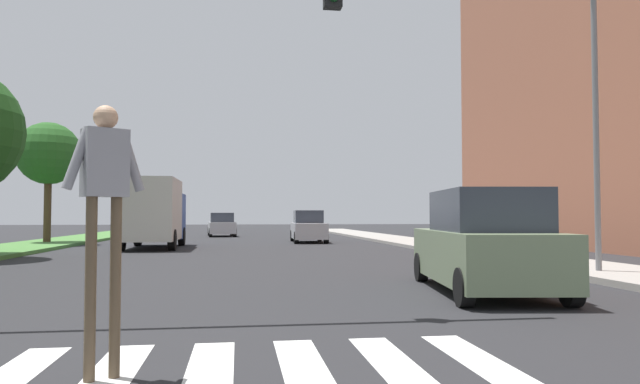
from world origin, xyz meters
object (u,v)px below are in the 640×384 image
Objects in this scene: pedestrian_performer at (104,196)px; street_lamp_right at (592,89)px; suv_crossing at (484,244)px; tree_distant at (49,154)px; sedan_midblock at (308,228)px; sedan_distant at (222,225)px; truck_box_delivery at (154,212)px.

street_lamp_right is at bearing 37.16° from pedestrian_performer.
street_lamp_right is 5.80m from suv_crossing.
sedan_midblock is (13.46, 0.87, -3.81)m from tree_distant.
tree_distant is at bearing -127.47° from sedan_distant.
sedan_midblock is at bearing -63.55° from sedan_distant.
suv_crossing is at bearing -87.69° from sedan_midblock.
sedan_midblock is 0.66× the size of truck_box_delivery.
street_lamp_right is 19.73m from sedan_midblock.
sedan_distant is at bearing 116.45° from sedan_midblock.
suv_crossing is 31.78m from sedan_distant.
street_lamp_right is (18.17, -17.92, -0.03)m from tree_distant.
sedan_midblock is 0.95× the size of sedan_distant.
suv_crossing reaches higher than sedan_midblock.
tree_distant is at bearing 108.33° from pedestrian_performer.
tree_distant is 0.98× the size of truck_box_delivery.
pedestrian_performer is 7.84m from suv_crossing.
sedan_midblock is 11.31m from sedan_distant.
suv_crossing is 1.17× the size of sedan_midblock.
sedan_midblock is at bearing 31.42° from truck_box_delivery.
tree_distant reaches higher than pedestrian_performer.
street_lamp_right is 1.21× the size of truck_box_delivery.
suv_crossing is (5.92, 5.09, -0.73)m from pedestrian_performer.
tree_distant reaches higher than truck_box_delivery.
sedan_distant is at bearing 79.87° from truck_box_delivery.
tree_distant is 1.42× the size of sedan_distant.
suv_crossing is (14.32, -20.24, -3.69)m from tree_distant.
pedestrian_performer is at bearing -139.31° from suv_crossing.
tree_distant is 1.27× the size of suv_crossing.
suv_crossing is at bearing -79.32° from sedan_distant.
truck_box_delivery is (-12.39, 14.09, -2.96)m from street_lamp_right.
tree_distant is at bearing -176.31° from sedan_midblock.
sedan_distant is (0.03, 36.33, -0.88)m from pedestrian_performer.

